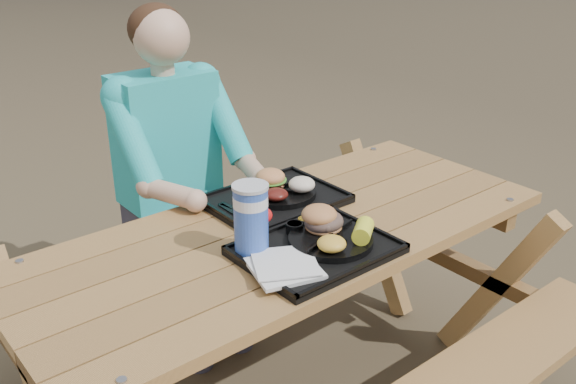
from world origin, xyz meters
TOP-DOWN VIEW (x-y plane):
  - picnic_table at (0.00, 0.00)m, footprint 1.80×1.49m
  - tray_near at (-0.04, -0.18)m, footprint 0.45×0.35m
  - tray_far at (0.09, 0.18)m, footprint 0.45×0.35m
  - plate_near at (0.02, -0.19)m, footprint 0.26×0.26m
  - plate_far at (0.12, 0.19)m, footprint 0.26×0.26m
  - napkin_stack at (-0.19, -0.22)m, footprint 0.23×0.23m
  - soda_cup at (-0.20, -0.07)m, footprint 0.10×0.10m
  - condiment_bbq at (-0.03, -0.07)m, footprint 0.06×0.06m
  - condiment_mustard at (0.02, -0.05)m, footprint 0.05×0.05m
  - sandwich at (0.04, -0.13)m, footprint 0.12×0.12m
  - mac_cheese at (-0.04, -0.25)m, footprint 0.09×0.09m
  - corn_cob at (0.08, -0.26)m, footprint 0.13×0.13m
  - cutlery_far at (-0.08, 0.19)m, footprint 0.04×0.14m
  - burger at (0.11, 0.24)m, footprint 0.11×0.11m
  - baked_beans at (0.06, 0.13)m, footprint 0.08×0.08m
  - potato_salad at (0.17, 0.13)m, footprint 0.09×0.09m
  - diner at (-0.03, 0.71)m, footprint 0.48×0.84m

SIDE VIEW (x-z plane):
  - picnic_table at x=0.00m, z-range 0.00..0.75m
  - diner at x=-0.03m, z-range 0.00..1.28m
  - tray_near at x=-0.04m, z-range 0.75..0.77m
  - tray_far at x=0.09m, z-range 0.75..0.77m
  - cutlery_far at x=-0.08m, z-range 0.77..0.78m
  - plate_near at x=0.02m, z-range 0.77..0.79m
  - plate_far at x=0.12m, z-range 0.77..0.79m
  - napkin_stack at x=-0.19m, z-range 0.77..0.79m
  - condiment_mustard at x=0.02m, z-range 0.77..0.80m
  - condiment_bbq at x=-0.03m, z-range 0.77..0.80m
  - baked_beans at x=0.06m, z-range 0.79..0.83m
  - mac_cheese at x=-0.04m, z-range 0.79..0.83m
  - potato_salad at x=0.17m, z-range 0.79..0.84m
  - corn_cob at x=0.08m, z-range 0.79..0.85m
  - burger at x=0.11m, z-range 0.79..0.89m
  - sandwich at x=0.04m, z-range 0.79..0.91m
  - soda_cup at x=-0.20m, z-range 0.77..0.97m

